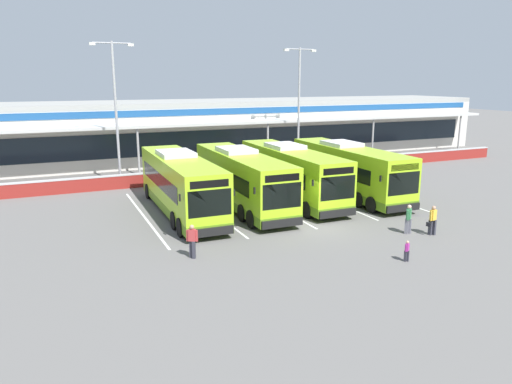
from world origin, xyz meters
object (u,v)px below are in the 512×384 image
(coach_bus_leftmost, at_px, (181,185))
(coach_bus_left_centre, at_px, (242,180))
(pedestrian_with_handbag, at_px, (433,220))
(lamp_post_west, at_px, (116,105))
(pedestrian_in_dark_coat, at_px, (409,218))
(pedestrian_child, at_px, (407,250))
(lamp_post_centre, at_px, (299,100))
(pedestrian_near_bin, at_px, (192,240))
(coach_bus_right_centre, at_px, (348,171))
(coach_bus_centre, at_px, (291,174))

(coach_bus_leftmost, xyz_separation_m, coach_bus_left_centre, (4.05, -0.10, 0.00))
(pedestrian_with_handbag, xyz_separation_m, lamp_post_west, (-13.40, 19.98, 5.43))
(coach_bus_leftmost, distance_m, pedestrian_in_dark_coat, 13.65)
(coach_bus_left_centre, bearing_deg, pedestrian_child, -75.21)
(pedestrian_with_handbag, height_order, lamp_post_centre, lamp_post_centre)
(pedestrian_in_dark_coat, bearing_deg, coach_bus_left_centre, 124.16)
(pedestrian_child, xyz_separation_m, pedestrian_near_bin, (-8.88, 4.42, 0.33))
(coach_bus_leftmost, height_order, pedestrian_near_bin, coach_bus_leftmost)
(pedestrian_in_dark_coat, bearing_deg, pedestrian_near_bin, 174.22)
(coach_bus_right_centre, bearing_deg, lamp_post_west, 144.31)
(coach_bus_leftmost, bearing_deg, pedestrian_with_handbag, -41.17)
(coach_bus_left_centre, xyz_separation_m, lamp_post_west, (-6.28, 10.30, 4.50))
(coach_bus_centre, distance_m, coach_bus_right_centre, 4.37)
(coach_bus_left_centre, distance_m, pedestrian_near_bin, 9.67)
(coach_bus_leftmost, relative_size, lamp_post_centre, 1.11)
(lamp_post_west, bearing_deg, coach_bus_centre, -44.09)
(pedestrian_in_dark_coat, distance_m, pedestrian_near_bin, 11.81)
(coach_bus_centre, relative_size, pedestrian_with_handbag, 7.52)
(coach_bus_centre, xyz_separation_m, pedestrian_with_handbag, (3.25, -10.15, -0.93))
(coach_bus_right_centre, xyz_separation_m, pedestrian_near_bin, (-13.86, -7.69, -0.91))
(pedestrian_child, bearing_deg, pedestrian_in_dark_coat, 48.40)
(pedestrian_with_handbag, bearing_deg, lamp_post_centre, 81.23)
(coach_bus_leftmost, xyz_separation_m, pedestrian_with_handbag, (11.17, -9.77, -0.93))
(coach_bus_right_centre, distance_m, pedestrian_in_dark_coat, 9.17)
(coach_bus_leftmost, height_order, coach_bus_right_centre, same)
(coach_bus_leftmost, bearing_deg, pedestrian_in_dark_coat, -41.80)
(pedestrian_near_bin, bearing_deg, pedestrian_with_handbag, -8.40)
(coach_bus_centre, height_order, lamp_post_centre, lamp_post_centre)
(coach_bus_centre, xyz_separation_m, coach_bus_right_centre, (4.33, -0.57, 0.00))
(coach_bus_left_centre, relative_size, pedestrian_near_bin, 7.52)
(coach_bus_right_centre, height_order, lamp_post_west, lamp_post_west)
(coach_bus_centre, xyz_separation_m, lamp_post_west, (-10.15, 9.83, 4.50))
(lamp_post_west, bearing_deg, lamp_post_centre, 3.51)
(coach_bus_leftmost, bearing_deg, pedestrian_near_bin, -101.50)
(coach_bus_left_centre, height_order, pedestrian_near_bin, coach_bus_left_centre)
(lamp_post_centre, bearing_deg, pedestrian_child, -106.87)
(coach_bus_left_centre, distance_m, pedestrian_with_handbag, 12.05)
(pedestrian_with_handbag, height_order, pedestrian_in_dark_coat, same)
(coach_bus_left_centre, distance_m, pedestrian_child, 12.69)
(pedestrian_in_dark_coat, height_order, lamp_post_centre, lamp_post_centre)
(pedestrian_with_handbag, bearing_deg, coach_bus_right_centre, 83.59)
(coach_bus_leftmost, height_order, pedestrian_with_handbag, coach_bus_leftmost)
(lamp_post_centre, bearing_deg, pedestrian_in_dark_coat, -101.87)
(coach_bus_centre, bearing_deg, lamp_post_west, 135.91)
(pedestrian_child, xyz_separation_m, lamp_post_west, (-9.50, 22.51, 5.75))
(coach_bus_right_centre, bearing_deg, coach_bus_left_centre, 179.32)
(lamp_post_west, bearing_deg, coach_bus_right_centre, -35.69)
(coach_bus_right_centre, bearing_deg, pedestrian_in_dark_coat, -103.31)
(pedestrian_in_dark_coat, relative_size, lamp_post_west, 0.15)
(pedestrian_in_dark_coat, height_order, lamp_post_west, lamp_post_west)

